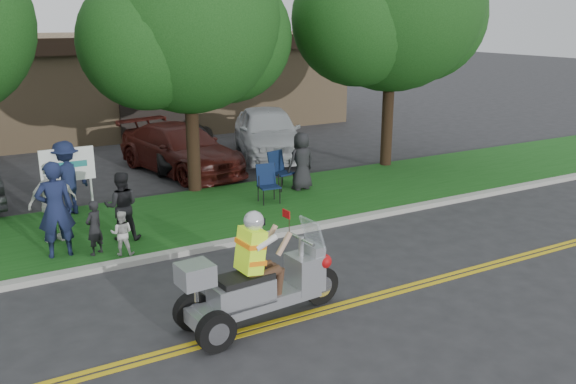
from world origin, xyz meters
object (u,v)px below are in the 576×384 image
spectator_adult_left (55,209)px  spectator_adult_mid (122,206)px  spectator_adult_right (53,203)px  parked_car_mid (187,146)px  lawn_chair_b (279,168)px  parked_car_far_right (268,132)px  trike_scooter (257,285)px  lawn_chair_a (267,181)px  parked_car_right (180,149)px

spectator_adult_left → spectator_adult_mid: 1.43m
spectator_adult_left → spectator_adult_right: spectator_adult_left is taller
spectator_adult_left → parked_car_mid: size_ratio=0.43×
parked_car_mid → spectator_adult_mid: bearing=-106.4°
lawn_chair_b → parked_car_far_right: (1.81, 4.10, 0.18)m
trike_scooter → lawn_chair_a: bearing=56.4°
lawn_chair_b → spectator_adult_right: bearing=176.8°
trike_scooter → spectator_adult_mid: 4.69m
lawn_chair_a → parked_car_right: size_ratio=0.19×
spectator_adult_left → spectator_adult_mid: (1.37, 0.31, -0.23)m
trike_scooter → lawn_chair_b: (3.96, 6.54, 0.03)m
spectator_adult_right → parked_car_right: size_ratio=0.34×
spectator_adult_right → parked_car_mid: size_ratio=0.38×
spectator_adult_mid → parked_car_mid: 7.22m
parked_car_far_right → trike_scooter: bearing=-99.3°
trike_scooter → spectator_adult_left: 4.87m
lawn_chair_a → spectator_adult_mid: 4.13m
spectator_adult_mid → spectator_adult_left: bearing=31.2°
lawn_chair_b → spectator_adult_left: bearing=-175.8°
lawn_chair_b → parked_car_right: bearing=99.2°
lawn_chair_a → parked_car_mid: bearing=99.6°
spectator_adult_left → parked_car_far_right: spectator_adult_left is taller
parked_car_far_right → lawn_chair_a: bearing=-98.7°
trike_scooter → parked_car_far_right: (5.77, 10.64, 0.21)m
parked_car_far_right → lawn_chair_b: bearing=-94.6°
trike_scooter → spectator_adult_left: size_ratio=1.49×
lawn_chair_a → parked_car_far_right: (2.68, 5.08, 0.22)m
lawn_chair_b → parked_car_far_right: bearing=50.6°
spectator_adult_right → parked_car_far_right: 9.67m
parked_car_mid → parked_car_right: parked_car_right is taller
spectator_adult_left → spectator_adult_mid: spectator_adult_left is taller
spectator_adult_mid → spectator_adult_right: spectator_adult_right is taller
lawn_chair_a → parked_car_right: (-0.74, 4.46, 0.08)m
lawn_chair_a → lawn_chair_b: bearing=55.1°
trike_scooter → parked_car_mid: trike_scooter is taller
trike_scooter → lawn_chair_a: size_ratio=2.98×
lawn_chair_b → spectator_adult_right: 6.32m
spectator_adult_left → spectator_adult_mid: bearing=-164.9°
spectator_adult_mid → parked_car_right: size_ratio=0.29×
parked_car_far_right → spectator_adult_right: bearing=-126.4°
spectator_adult_mid → parked_car_far_right: bearing=-119.5°
lawn_chair_a → parked_car_mid: (-0.25, 5.20, -0.02)m
trike_scooter → spectator_adult_mid: trike_scooter is taller
trike_scooter → lawn_chair_b: size_ratio=2.78×
lawn_chair_b → parked_car_right: (-1.61, 3.49, 0.05)m
spectator_adult_mid → lawn_chair_b: bearing=-139.9°
parked_car_right → spectator_adult_left: bearing=-141.8°
spectator_adult_mid → parked_car_far_right: 9.01m
parked_car_right → lawn_chair_a: bearing=-93.4°
spectator_adult_left → spectator_adult_right: 0.91m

